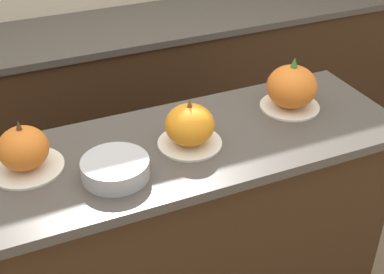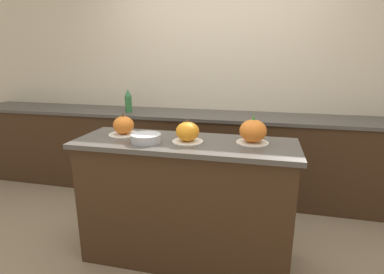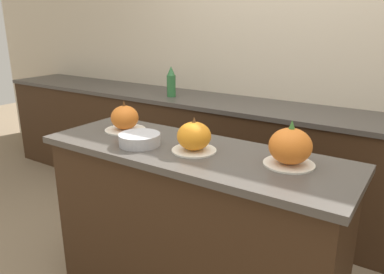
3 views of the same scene
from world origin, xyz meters
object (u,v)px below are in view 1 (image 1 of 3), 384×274
mixing_bowl (115,169)px  pumpkin_cake_right (292,88)px  pumpkin_cake_center (190,126)px  pumpkin_cake_left (24,150)px

mixing_bowl → pumpkin_cake_right: bearing=11.9°
pumpkin_cake_center → mixing_bowl: pumpkin_cake_center is taller
pumpkin_cake_center → pumpkin_cake_right: pumpkin_cake_right is taller
pumpkin_cake_left → pumpkin_cake_center: pumpkin_cake_left is taller
pumpkin_cake_right → mixing_bowl: pumpkin_cake_right is taller
pumpkin_cake_left → mixing_bowl: (0.24, -0.15, -0.04)m
pumpkin_cake_left → mixing_bowl: pumpkin_cake_left is taller
pumpkin_cake_right → mixing_bowl: bearing=-168.1°
pumpkin_cake_center → pumpkin_cake_left: bearing=171.3°
pumpkin_cake_center → mixing_bowl: bearing=-165.3°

